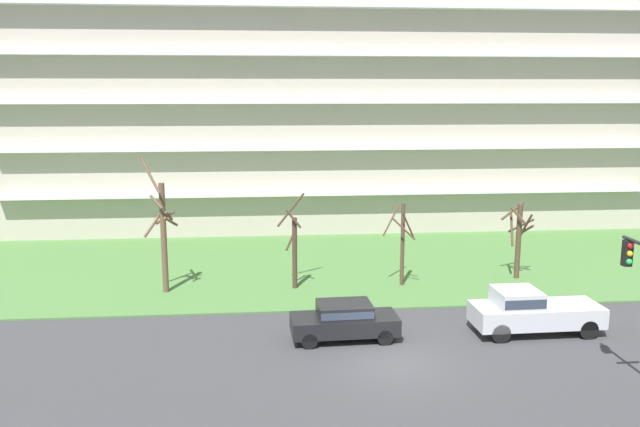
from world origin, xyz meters
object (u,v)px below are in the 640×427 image
tree_center (402,241)px  sedan_black_near_left (344,319)px  tree_far_left (163,232)px  pickup_silver_center_left (531,310)px  tree_right (518,236)px  tree_left (294,247)px

tree_center → sedan_black_near_left: tree_center is taller
tree_far_left → tree_center: 12.23m
sedan_black_near_left → pickup_silver_center_left: (7.96, -0.00, 0.14)m
tree_right → tree_far_left: bearing=-177.3°
tree_left → pickup_silver_center_left: bearing=-36.5°
tree_left → sedan_black_near_left: bearing=-76.6°
tree_right → sedan_black_near_left: size_ratio=0.94×
tree_left → sedan_black_near_left: 7.47m
tree_right → pickup_silver_center_left: 8.42m
tree_center → tree_left: bearing=179.3°
sedan_black_near_left → pickup_silver_center_left: bearing=177.7°
tree_left → tree_center: bearing=-0.7°
tree_left → tree_center: tree_left is taller
tree_far_left → tree_right: (18.79, 0.89, -0.80)m
tree_far_left → tree_right: bearing=2.7°
tree_left → sedan_black_near_left: size_ratio=1.11×
pickup_silver_center_left → tree_center: bearing=-61.4°
tree_left → sedan_black_near_left: (1.71, -7.15, -1.34)m
tree_right → tree_center: bearing=-172.9°
tree_far_left → tree_center: tree_far_left is taller
tree_center → tree_right: tree_center is taller
tree_far_left → tree_left: tree_far_left is taller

